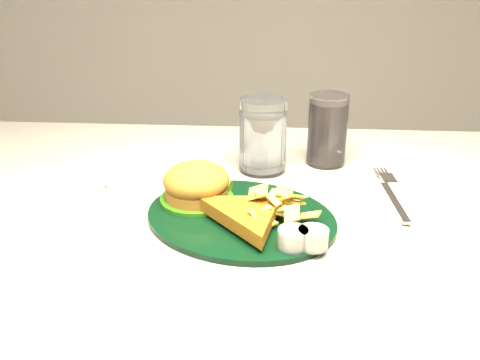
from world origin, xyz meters
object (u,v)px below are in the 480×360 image
Objects in this scene: water_glass at (263,135)px; dinner_plate at (241,201)px; cola_glass at (327,130)px; fork_napkin at (393,199)px.

dinner_plate is at bearing -97.76° from water_glass.
cola_glass is (0.12, 0.04, -0.00)m from water_glass.
water_glass is 1.01× the size of cola_glass.
fork_napkin is at bearing 41.18° from dinner_plate.
dinner_plate is 0.20m from water_glass.
fork_napkin is at bearing -59.07° from cola_glass.
dinner_plate is 2.18× the size of water_glass.
dinner_plate is 0.27m from cola_glass.
fork_napkin is (0.09, -0.16, -0.06)m from cola_glass.
dinner_plate is 2.21× the size of cola_glass.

